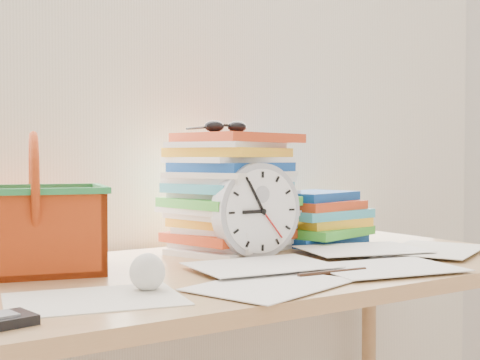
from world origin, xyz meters
TOP-DOWN VIEW (x-y plane):
  - curtain at (0.00, 1.98)m, footprint 2.40×0.01m
  - desk at (0.00, 1.60)m, footprint 1.40×0.70m
  - paper_stack at (0.08, 1.80)m, footprint 0.38×0.34m
  - clock at (0.06, 1.67)m, footprint 0.22×0.04m
  - sunglasses at (0.03, 1.76)m, footprint 0.13×0.11m
  - book_stack at (0.35, 1.78)m, footprint 0.31×0.26m
  - basket at (-0.43, 1.75)m, footprint 0.32×0.28m
  - crumpled_ball at (-0.32, 1.46)m, footprint 0.07×0.07m
  - pen at (0.06, 1.39)m, footprint 0.16×0.03m
  - scattered_papers at (0.00, 1.60)m, footprint 1.26×0.42m

SIDE VIEW (x-z plane):
  - desk at x=0.00m, z-range 0.30..1.05m
  - pen at x=0.06m, z-range 0.75..0.76m
  - scattered_papers at x=0.00m, z-range 0.75..0.77m
  - crumpled_ball at x=-0.32m, z-range 0.75..0.82m
  - book_stack at x=0.35m, z-range 0.75..0.89m
  - clock at x=0.06m, z-range 0.75..0.97m
  - basket at x=-0.43m, z-range 0.75..1.03m
  - paper_stack at x=0.08m, z-range 0.75..1.04m
  - sunglasses at x=0.03m, z-range 1.04..1.07m
  - curtain at x=0.00m, z-range 0.05..2.55m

